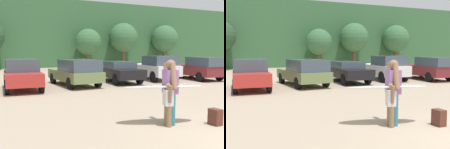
# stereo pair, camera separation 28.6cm
# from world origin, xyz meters

# --- Properties ---
(hillside_ridge) EXTENTS (108.00, 12.00, 7.81)m
(hillside_ridge) POSITION_xyz_m (0.00, 32.70, 3.91)
(hillside_ridge) COLOR #38663D
(hillside_ridge) RESTS_ON ground_plane
(tree_far_right) EXTENTS (3.01, 3.01, 4.42)m
(tree_far_right) POSITION_xyz_m (5.17, 25.20, 2.90)
(tree_far_right) COLOR brown
(tree_far_right) RESTS_ON ground_plane
(tree_center_right) EXTENTS (3.51, 3.51, 5.26)m
(tree_center_right) POSITION_xyz_m (9.81, 25.43, 3.48)
(tree_center_right) COLOR brown
(tree_center_right) RESTS_ON ground_plane
(tree_far_left) EXTENTS (3.52, 3.52, 5.23)m
(tree_far_left) POSITION_xyz_m (16.04, 25.55, 3.44)
(tree_far_left) COLOR brown
(tree_far_left) RESTS_ON ground_plane
(parked_car_red) EXTENTS (1.95, 4.05, 1.59)m
(parked_car_red) POSITION_xyz_m (-4.02, 10.41, 0.82)
(parked_car_red) COLOR #B72D28
(parked_car_red) RESTS_ON ground_plane
(parked_car_olive_green) EXTENTS (2.11, 4.49, 1.52)m
(parked_car_olive_green) POSITION_xyz_m (-1.04, 10.70, 0.80)
(parked_car_olive_green) COLOR #6B7F4C
(parked_car_olive_green) RESTS_ON ground_plane
(parked_car_black) EXTENTS (1.93, 4.61, 1.32)m
(parked_car_black) POSITION_xyz_m (1.95, 11.35, 0.72)
(parked_car_black) COLOR black
(parked_car_black) RESTS_ON ground_plane
(parked_car_white) EXTENTS (2.01, 4.02, 1.66)m
(parked_car_white) POSITION_xyz_m (4.76, 11.19, 0.85)
(parked_car_white) COLOR white
(parked_car_white) RESTS_ON ground_plane
(parked_car_maroon) EXTENTS (2.06, 4.46, 1.57)m
(parked_car_maroon) POSITION_xyz_m (7.67, 10.23, 0.82)
(parked_car_maroon) COLOR maroon
(parked_car_maroon) RESTS_ON ground_plane
(parked_car_forest_green) EXTENTS (2.01, 4.26, 1.45)m
(parked_car_forest_green) POSITION_xyz_m (10.94, 11.15, 0.77)
(parked_car_forest_green) COLOR #2D6642
(parked_car_forest_green) RESTS_ON ground_plane
(person_adult) EXTENTS (0.45, 0.90, 1.81)m
(person_adult) POSITION_xyz_m (-1.18, 1.90, 1.02)
(person_adult) COLOR teal
(person_adult) RESTS_ON ground_plane
(person_child) EXTENTS (0.30, 0.51, 1.19)m
(person_child) POSITION_xyz_m (-1.36, 1.73, 0.67)
(person_child) COLOR #8C6B4C
(person_child) RESTS_ON ground_plane
(surfboard_white) EXTENTS (2.37, 1.28, 0.14)m
(surfboard_white) POSITION_xyz_m (-1.32, 1.98, 1.05)
(surfboard_white) COLOR white
(backpack_dropped) EXTENTS (0.24, 0.34, 0.45)m
(backpack_dropped) POSITION_xyz_m (-0.10, 1.26, 0.22)
(backpack_dropped) COLOR #592D23
(backpack_dropped) RESTS_ON ground_plane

